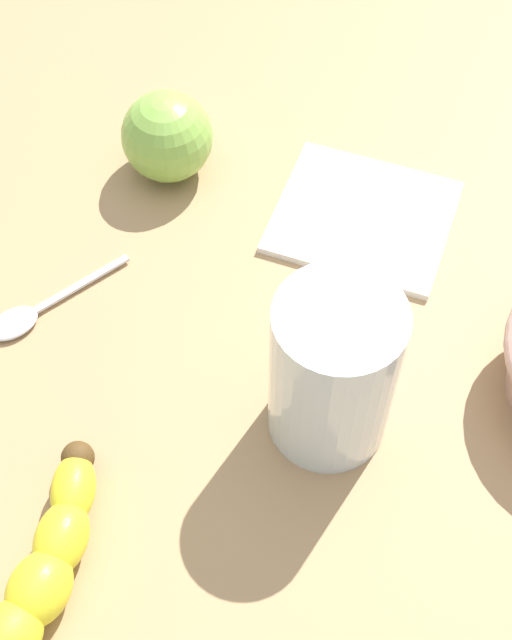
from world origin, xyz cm
name	(u,v)px	position (x,y,z in cm)	size (l,w,h in cm)	color
wooden_tabletop	(245,480)	(0.00, 0.00, 1.50)	(120.00, 120.00, 3.00)	#A88356
banana	(13,607)	(-3.28, -15.23, 4.77)	(8.56, 19.84, 3.53)	yellow
smoothie_glass	(333,376)	(1.50, 6.22, 8.60)	(7.65, 7.65, 11.99)	silver
green_apple_fruit	(167,137)	(-21.79, 14.87, 6.49)	(6.97, 6.97, 6.97)	#84B747
teaspoon	(22,318)	(-18.98, -2.23, 3.40)	(3.28, 11.29, 0.80)	silver
folded_napkin	(363,217)	(-7.38, 21.04, 3.30)	(12.83, 11.45, 0.60)	white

